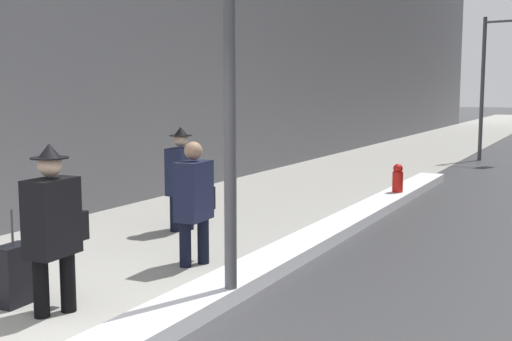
# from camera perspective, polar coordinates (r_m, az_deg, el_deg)

# --- Properties ---
(sidewalk_slab) EXTENTS (4.00, 80.00, 0.01)m
(sidewalk_slab) POSITION_cam_1_polar(r_m,az_deg,el_deg) (19.09, 11.18, 0.80)
(sidewalk_slab) COLOR #9E9B93
(sidewalk_slab) RESTS_ON ground
(snow_bank_curb) EXTENTS (0.54, 12.62, 0.16)m
(snow_bank_curb) POSITION_cam_1_polar(r_m,az_deg,el_deg) (9.41, 7.08, -5.11)
(snow_bank_curb) COLOR white
(snow_bank_curb) RESTS_ON ground
(traffic_light_near) EXTENTS (1.31, 0.33, 4.18)m
(traffic_light_near) POSITION_cam_1_polar(r_m,az_deg,el_deg) (19.98, 21.42, 9.40)
(traffic_light_near) COLOR #515156
(traffic_light_near) RESTS_ON ground
(pedestrian_with_shoulder_bag) EXTENTS (0.34, 0.71, 1.60)m
(pedestrian_with_shoulder_bag) POSITION_cam_1_polar(r_m,az_deg,el_deg) (6.14, -17.58, -4.46)
(pedestrian_with_shoulder_bag) COLOR black
(pedestrian_with_shoulder_bag) RESTS_ON ground
(pedestrian_nearside) EXTENTS (0.31, 0.70, 1.48)m
(pedestrian_nearside) POSITION_cam_1_polar(r_m,az_deg,el_deg) (7.55, -5.50, -2.42)
(pedestrian_nearside) COLOR black
(pedestrian_nearside) RESTS_ON ground
(pedestrian_in_fedora) EXTENTS (0.33, 0.69, 1.54)m
(pedestrian_in_fedora) POSITION_cam_1_polar(r_m,az_deg,el_deg) (9.45, -6.61, -0.38)
(pedestrian_in_fedora) COLOR black
(pedestrian_in_fedora) RESTS_ON ground
(rolling_suitcase) EXTENTS (0.24, 0.37, 0.95)m
(rolling_suitcase) POSITION_cam_1_polar(r_m,az_deg,el_deg) (6.66, -20.68, -8.72)
(rolling_suitcase) COLOR black
(rolling_suitcase) RESTS_ON ground
(fire_hydrant) EXTENTS (0.20, 0.20, 0.70)m
(fire_hydrant) POSITION_cam_1_polar(r_m,az_deg,el_deg) (12.36, 12.48, -1.05)
(fire_hydrant) COLOR red
(fire_hydrant) RESTS_ON ground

